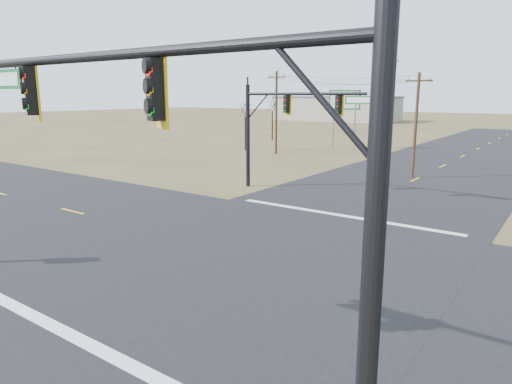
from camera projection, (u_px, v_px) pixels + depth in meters
ground at (257, 257)px, 17.37m from camera, size 320.00×320.00×0.00m
road_ew at (257, 257)px, 17.37m from camera, size 160.00×14.00×0.02m
road_ns at (257, 257)px, 17.37m from camera, size 14.00×160.00×0.02m
stop_bar_near at (83, 341)px, 11.39m from camera, size 12.00×0.40×0.01m
stop_bar_far at (341, 215)px, 23.34m from camera, size 12.00×0.40×0.01m
mast_arm_near at (173, 137)px, 7.78m from camera, size 10.67×0.60×7.37m
mast_arm_far at (287, 115)px, 28.28m from camera, size 8.83×0.47×6.74m
utility_pole_near at (416, 123)px, 33.42m from camera, size 1.86×0.49×7.67m
utility_pole_far at (276, 111)px, 47.05m from camera, size 2.07×0.24×8.45m
highway_sign at (344, 108)px, 51.91m from camera, size 3.36×1.28×6.65m
streetlight_c at (375, 99)px, 52.39m from camera, size 2.82×0.36×10.08m
bare_tree_a at (245, 109)px, 50.38m from camera, size 2.82×2.82×5.82m
bare_tree_b at (272, 104)px, 61.54m from camera, size 2.51×2.51×6.10m
warehouse_left at (337, 109)px, 111.20m from camera, size 28.00×14.00×5.50m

